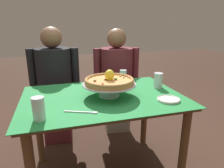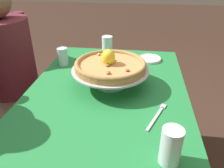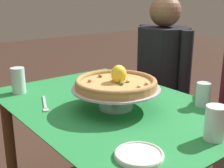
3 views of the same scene
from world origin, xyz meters
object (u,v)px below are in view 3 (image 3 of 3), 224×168
object	(u,v)px
pizza_stand	(116,92)
water_glass_back_right	(203,96)
dinner_fork	(45,104)
water_glass_side_right	(215,125)
water_glass_front_left	(18,82)
diner_left	(162,84)
side_plate	(139,154)
pizza	(116,83)

from	to	relation	value
pizza_stand	water_glass_back_right	xyz separation A→B (m)	(0.23, 0.34, -0.03)
pizza_stand	dinner_fork	bearing A→B (deg)	-135.00
pizza_stand	water_glass_back_right	world-z (taller)	water_glass_back_right
pizza_stand	water_glass_side_right	distance (m)	0.47
water_glass_front_left	water_glass_back_right	distance (m)	0.95
dinner_fork	diner_left	size ratio (longest dim) A/B	0.17
water_glass_side_right	dinner_fork	size ratio (longest dim) A/B	0.63
diner_left	pizza_stand	bearing A→B (deg)	-61.93
side_plate	diner_left	distance (m)	1.24
side_plate	diner_left	size ratio (longest dim) A/B	0.13
dinner_fork	diner_left	world-z (taller)	diner_left
water_glass_front_left	diner_left	world-z (taller)	diner_left
pizza	side_plate	bearing A→B (deg)	-29.03
water_glass_front_left	diner_left	distance (m)	1.03
dinner_fork	diner_left	bearing A→B (deg)	98.91
pizza_stand	diner_left	bearing A→B (deg)	118.07
water_glass_front_left	dinner_fork	distance (m)	0.26
water_glass_side_right	diner_left	xyz separation A→B (m)	(-0.86, 0.66, -0.17)
water_glass_back_right	dinner_fork	bearing A→B (deg)	-129.06
dinner_fork	pizza_stand	bearing A→B (deg)	45.00
water_glass_front_left	water_glass_back_right	size ratio (longest dim) A/B	1.21
pizza	water_glass_back_right	xyz separation A→B (m)	(0.23, 0.34, -0.07)
water_glass_front_left	pizza	bearing A→B (deg)	28.48
water_glass_side_right	water_glass_back_right	world-z (taller)	water_glass_side_right
pizza	diner_left	bearing A→B (deg)	118.12
pizza_stand	dinner_fork	distance (m)	0.35
pizza	water_glass_side_right	distance (m)	0.48
pizza_stand	pizza	size ratio (longest dim) A/B	1.09
water_glass_front_left	side_plate	world-z (taller)	water_glass_front_left
pizza	side_plate	xyz separation A→B (m)	(0.39, -0.21, -0.12)
water_glass_back_right	dinner_fork	size ratio (longest dim) A/B	0.56
water_glass_front_left	water_glass_back_right	world-z (taller)	water_glass_front_left
water_glass_front_left	dinner_fork	bearing A→B (deg)	5.93
side_plate	pizza	bearing A→B (deg)	150.97
side_plate	diner_left	world-z (taller)	diner_left
pizza	water_glass_back_right	size ratio (longest dim) A/B	3.27
water_glass_side_right	side_plate	xyz separation A→B (m)	(-0.08, -0.30, -0.05)
water_glass_side_right	dinner_fork	xyz separation A→B (m)	(-0.71, -0.33, -0.05)
water_glass_back_right	water_glass_side_right	bearing A→B (deg)	-47.40
pizza_stand	diner_left	distance (m)	0.87
pizza	side_plate	distance (m)	0.46
water_glass_side_right	diner_left	bearing A→B (deg)	142.60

